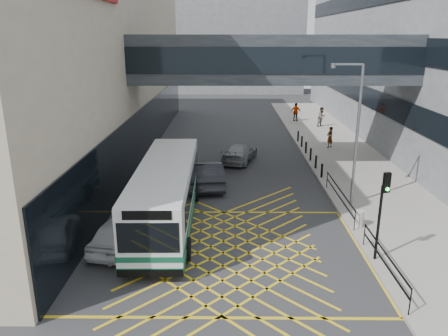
{
  "coord_description": "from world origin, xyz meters",
  "views": [
    {
      "loc": [
        0.2,
        -16.86,
        8.98
      ],
      "look_at": [
        0.0,
        4.0,
        2.6
      ],
      "focal_mm": 35.0,
      "sensor_mm": 36.0,
      "label": 1
    }
  ],
  "objects_px": {
    "car_white": "(121,232)",
    "pedestrian_a": "(330,137)",
    "street_lamp": "(354,127)",
    "car_dark": "(208,174)",
    "car_silver": "(240,152)",
    "pedestrian_b": "(322,117)",
    "litter_bin": "(358,219)",
    "bus": "(166,192)",
    "pedestrian_c": "(296,112)",
    "traffic_light": "(382,204)"
  },
  "relations": [
    {
      "from": "car_white",
      "to": "pedestrian_a",
      "type": "xyz_separation_m",
      "value": [
        12.98,
        17.25,
        0.3
      ]
    },
    {
      "from": "street_lamp",
      "to": "pedestrian_a",
      "type": "distance_m",
      "value": 12.95
    },
    {
      "from": "car_white",
      "to": "street_lamp",
      "type": "relative_size",
      "value": 0.6
    },
    {
      "from": "car_dark",
      "to": "car_silver",
      "type": "xyz_separation_m",
      "value": [
        2.06,
        5.5,
        -0.07
      ]
    },
    {
      "from": "street_lamp",
      "to": "pedestrian_b",
      "type": "height_order",
      "value": "street_lamp"
    },
    {
      "from": "pedestrian_b",
      "to": "car_silver",
      "type": "bearing_deg",
      "value": -162.05
    },
    {
      "from": "street_lamp",
      "to": "litter_bin",
      "type": "xyz_separation_m",
      "value": [
        -0.3,
        -3.0,
        -3.85
      ]
    },
    {
      "from": "car_dark",
      "to": "pedestrian_a",
      "type": "height_order",
      "value": "pedestrian_a"
    },
    {
      "from": "bus",
      "to": "litter_bin",
      "type": "xyz_separation_m",
      "value": [
        9.25,
        -0.6,
        -1.09
      ]
    },
    {
      "from": "pedestrian_a",
      "to": "pedestrian_c",
      "type": "distance_m",
      "value": 11.43
    },
    {
      "from": "bus",
      "to": "litter_bin",
      "type": "relative_size",
      "value": 13.75
    },
    {
      "from": "street_lamp",
      "to": "car_dark",
      "type": "bearing_deg",
      "value": 159.77
    },
    {
      "from": "traffic_light",
      "to": "pedestrian_a",
      "type": "distance_m",
      "value": 18.85
    },
    {
      "from": "traffic_light",
      "to": "pedestrian_b",
      "type": "bearing_deg",
      "value": 67.3
    },
    {
      "from": "car_white",
      "to": "car_silver",
      "type": "xyz_separation_m",
      "value": [
        5.56,
        13.6,
        -0.0
      ]
    },
    {
      "from": "pedestrian_a",
      "to": "pedestrian_c",
      "type": "xyz_separation_m",
      "value": [
        -1.08,
        11.38,
        0.11
      ]
    },
    {
      "from": "car_dark",
      "to": "street_lamp",
      "type": "xyz_separation_m",
      "value": [
        7.76,
        -3.23,
        3.63
      ]
    },
    {
      "from": "car_dark",
      "to": "car_silver",
      "type": "bearing_deg",
      "value": -117.77
    },
    {
      "from": "bus",
      "to": "street_lamp",
      "type": "distance_m",
      "value": 10.22
    },
    {
      "from": "traffic_light",
      "to": "car_dark",
      "type": "bearing_deg",
      "value": 111.61
    },
    {
      "from": "car_silver",
      "to": "pedestrian_a",
      "type": "height_order",
      "value": "pedestrian_a"
    },
    {
      "from": "car_dark",
      "to": "litter_bin",
      "type": "bearing_deg",
      "value": 132.94
    },
    {
      "from": "car_white",
      "to": "pedestrian_c",
      "type": "bearing_deg",
      "value": -101.53
    },
    {
      "from": "pedestrian_c",
      "to": "car_dark",
      "type": "bearing_deg",
      "value": 93.65
    },
    {
      "from": "bus",
      "to": "street_lamp",
      "type": "bearing_deg",
      "value": 13.06
    },
    {
      "from": "traffic_light",
      "to": "street_lamp",
      "type": "relative_size",
      "value": 0.51
    },
    {
      "from": "car_dark",
      "to": "pedestrian_b",
      "type": "bearing_deg",
      "value": -128.02
    },
    {
      "from": "traffic_light",
      "to": "litter_bin",
      "type": "xyz_separation_m",
      "value": [
        0.18,
        3.28,
        -2.06
      ]
    },
    {
      "from": "pedestrian_b",
      "to": "street_lamp",
      "type": "bearing_deg",
      "value": -134.82
    },
    {
      "from": "traffic_light",
      "to": "pedestrian_b",
      "type": "height_order",
      "value": "traffic_light"
    },
    {
      "from": "car_silver",
      "to": "pedestrian_a",
      "type": "xyz_separation_m",
      "value": [
        7.42,
        3.65,
        0.3
      ]
    },
    {
      "from": "pedestrian_b",
      "to": "litter_bin",
      "type": "bearing_deg",
      "value": -134.58
    },
    {
      "from": "pedestrian_c",
      "to": "traffic_light",
      "type": "bearing_deg",
      "value": 113.77
    },
    {
      "from": "car_silver",
      "to": "street_lamp",
      "type": "relative_size",
      "value": 0.61
    },
    {
      "from": "car_silver",
      "to": "street_lamp",
      "type": "bearing_deg",
      "value": 138.58
    },
    {
      "from": "car_white",
      "to": "litter_bin",
      "type": "height_order",
      "value": "car_white"
    },
    {
      "from": "car_silver",
      "to": "pedestrian_c",
      "type": "relative_size",
      "value": 2.38
    },
    {
      "from": "street_lamp",
      "to": "litter_bin",
      "type": "height_order",
      "value": "street_lamp"
    },
    {
      "from": "car_dark",
      "to": "traffic_light",
      "type": "relative_size",
      "value": 1.31
    },
    {
      "from": "car_dark",
      "to": "pedestrian_b",
      "type": "relative_size",
      "value": 2.59
    },
    {
      "from": "pedestrian_b",
      "to": "pedestrian_c",
      "type": "relative_size",
      "value": 1.0
    },
    {
      "from": "car_dark",
      "to": "car_silver",
      "type": "distance_m",
      "value": 5.87
    },
    {
      "from": "bus",
      "to": "car_white",
      "type": "xyz_separation_m",
      "value": [
        -1.71,
        -2.47,
        -0.94
      ]
    },
    {
      "from": "car_white",
      "to": "pedestrian_c",
      "type": "xyz_separation_m",
      "value": [
        11.89,
        28.63,
        0.41
      ]
    },
    {
      "from": "car_dark",
      "to": "street_lamp",
      "type": "bearing_deg",
      "value": 150.18
    },
    {
      "from": "bus",
      "to": "car_dark",
      "type": "xyz_separation_m",
      "value": [
        1.79,
        5.63,
        -0.87
      ]
    },
    {
      "from": "street_lamp",
      "to": "litter_bin",
      "type": "distance_m",
      "value": 4.89
    },
    {
      "from": "street_lamp",
      "to": "pedestrian_c",
      "type": "distance_m",
      "value": 23.99
    },
    {
      "from": "car_dark",
      "to": "traffic_light",
      "type": "xyz_separation_m",
      "value": [
        7.28,
        -9.51,
        1.84
      ]
    },
    {
      "from": "car_dark",
      "to": "street_lamp",
      "type": "relative_size",
      "value": 0.67
    }
  ]
}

